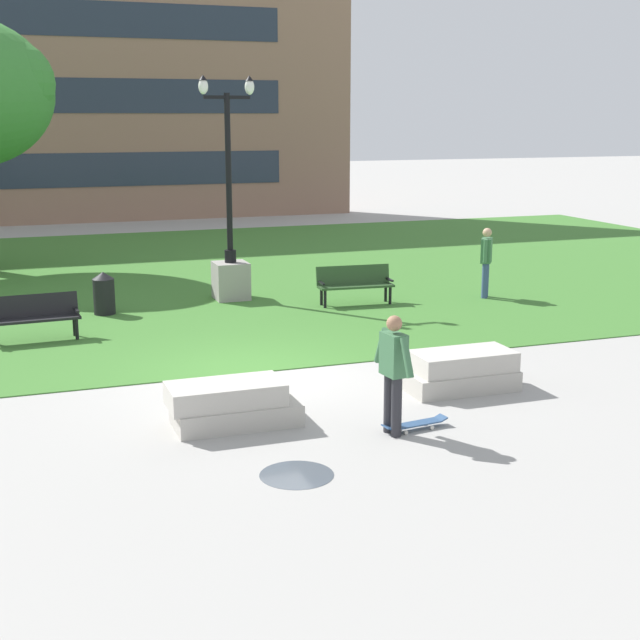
{
  "coord_description": "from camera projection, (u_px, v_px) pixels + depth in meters",
  "views": [
    {
      "loc": [
        -3.93,
        -14.41,
        4.36
      ],
      "look_at": [
        0.74,
        -1.4,
        1.2
      ],
      "focal_mm": 50.0,
      "sensor_mm": 36.0,
      "label": 1
    }
  ],
  "objects": [
    {
      "name": "grass_lawn",
      "position": [
        156.0,
        278.0,
        24.66
      ],
      "size": [
        40.0,
        20.0,
        0.02
      ],
      "primitive_type": "cube",
      "color": "#3D752D",
      "rests_on": "ground"
    },
    {
      "name": "skateboard",
      "position": [
        415.0,
        424.0,
        12.69
      ],
      "size": [
        1.04,
        0.33,
        0.14
      ],
      "color": "#2D4C75",
      "rests_on": "ground"
    },
    {
      "name": "ground_plane",
      "position": [
        253.0,
        373.0,
        15.48
      ],
      "size": [
        140.0,
        140.0,
        0.0
      ],
      "primitive_type": "plane",
      "color": "#A3A09B"
    },
    {
      "name": "park_bench_far_left",
      "position": [
        355.0,
        282.0,
        21.04
      ],
      "size": [
        1.84,
        0.67,
        0.9
      ],
      "color": "#284723",
      "rests_on": "grass_lawn"
    },
    {
      "name": "concrete_block_center",
      "position": [
        231.0,
        405.0,
        12.84
      ],
      "size": [
        1.88,
        0.9,
        0.64
      ],
      "color": "#B2ADA3",
      "rests_on": "ground"
    },
    {
      "name": "person_bystander_near_lawn",
      "position": [
        486.0,
        259.0,
        21.7
      ],
      "size": [
        0.45,
        0.56,
        1.71
      ],
      "color": "#384C7A",
      "rests_on": "grass_lawn"
    },
    {
      "name": "lamp_post_center",
      "position": [
        230.0,
        256.0,
        21.5
      ],
      "size": [
        1.32,
        0.8,
        5.28
      ],
      "color": "gray",
      "rests_on": "grass_lawn"
    },
    {
      "name": "concrete_block_left",
      "position": [
        461.0,
        371.0,
        14.52
      ],
      "size": [
        1.8,
        0.9,
        0.64
      ],
      "color": "#B2ADA3",
      "rests_on": "ground"
    },
    {
      "name": "puddle",
      "position": [
        297.0,
        475.0,
        11.1
      ],
      "size": [
        0.94,
        0.94,
        0.01
      ],
      "primitive_type": "cylinder",
      "color": "#47515B",
      "rests_on": "ground"
    },
    {
      "name": "building_facade_distant",
      "position": [
        30.0,
        54.0,
        35.68
      ],
      "size": [
        27.26,
        1.03,
        13.62
      ],
      "color": "#8E6B56",
      "rests_on": "ground"
    },
    {
      "name": "park_bench_near_left",
      "position": [
        32.0,
        315.0,
        17.6
      ],
      "size": [
        1.83,
        0.64,
        0.9
      ],
      "color": "black",
      "rests_on": "grass_lawn"
    },
    {
      "name": "trash_bin",
      "position": [
        104.0,
        293.0,
        19.96
      ],
      "size": [
        0.49,
        0.49,
        0.96
      ],
      "color": "black",
      "rests_on": "grass_lawn"
    },
    {
      "name": "person_skateboarder",
      "position": [
        393.0,
        368.0,
        12.32
      ],
      "size": [
        0.29,
        1.02,
        1.71
      ],
      "color": "#28282D",
      "rests_on": "ground"
    }
  ]
}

